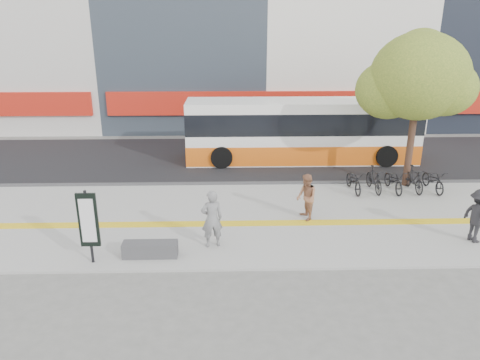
{
  "coord_description": "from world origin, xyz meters",
  "views": [
    {
      "loc": [
        -0.27,
        -13.02,
        6.61
      ],
      "look_at": [
        0.12,
        2.0,
        1.31
      ],
      "focal_mm": 33.66,
      "sensor_mm": 36.0,
      "label": 1
    }
  ],
  "objects_px": {
    "bus": "(301,133)",
    "seated_woman": "(212,219)",
    "pedestrian_dark": "(478,216)",
    "bench": "(150,249)",
    "pedestrian_tan": "(306,197)",
    "signboard": "(88,221)",
    "street_tree": "(417,78)"
  },
  "relations": [
    {
      "from": "signboard",
      "to": "street_tree",
      "type": "relative_size",
      "value": 0.35
    },
    {
      "from": "bus",
      "to": "pedestrian_tan",
      "type": "xyz_separation_m",
      "value": [
        -0.92,
        -7.19,
        -0.57
      ]
    },
    {
      "from": "signboard",
      "to": "pedestrian_dark",
      "type": "distance_m",
      "value": 11.69
    },
    {
      "from": "street_tree",
      "to": "pedestrian_dark",
      "type": "xyz_separation_m",
      "value": [
        0.26,
        -5.3,
        -3.57
      ]
    },
    {
      "from": "street_tree",
      "to": "pedestrian_dark",
      "type": "height_order",
      "value": "street_tree"
    },
    {
      "from": "pedestrian_tan",
      "to": "pedestrian_dark",
      "type": "relative_size",
      "value": 0.95
    },
    {
      "from": "street_tree",
      "to": "pedestrian_dark",
      "type": "distance_m",
      "value": 6.4
    },
    {
      "from": "bench",
      "to": "pedestrian_dark",
      "type": "height_order",
      "value": "pedestrian_dark"
    },
    {
      "from": "seated_woman",
      "to": "pedestrian_tan",
      "type": "relative_size",
      "value": 1.11
    },
    {
      "from": "street_tree",
      "to": "pedestrian_tan",
      "type": "xyz_separation_m",
      "value": [
        -4.79,
        -3.51,
        -3.62
      ]
    },
    {
      "from": "bus",
      "to": "seated_woman",
      "type": "height_order",
      "value": "bus"
    },
    {
      "from": "seated_woman",
      "to": "bus",
      "type": "bearing_deg",
      "value": -127.9
    },
    {
      "from": "street_tree",
      "to": "pedestrian_tan",
      "type": "bearing_deg",
      "value": -143.81
    },
    {
      "from": "signboard",
      "to": "pedestrian_dark",
      "type": "height_order",
      "value": "signboard"
    },
    {
      "from": "pedestrian_tan",
      "to": "bench",
      "type": "bearing_deg",
      "value": -74.49
    },
    {
      "from": "signboard",
      "to": "seated_woman",
      "type": "bearing_deg",
      "value": 15.1
    },
    {
      "from": "signboard",
      "to": "bench",
      "type": "bearing_deg",
      "value": 10.81
    },
    {
      "from": "bench",
      "to": "seated_woman",
      "type": "xyz_separation_m",
      "value": [
        1.8,
        0.61,
        0.68
      ]
    },
    {
      "from": "pedestrian_dark",
      "to": "signboard",
      "type": "bearing_deg",
      "value": 79.24
    },
    {
      "from": "bus",
      "to": "pedestrian_dark",
      "type": "distance_m",
      "value": 9.89
    },
    {
      "from": "bench",
      "to": "bus",
      "type": "xyz_separation_m",
      "value": [
        5.91,
        9.7,
        1.16
      ]
    },
    {
      "from": "signboard",
      "to": "seated_woman",
      "type": "height_order",
      "value": "signboard"
    },
    {
      "from": "bus",
      "to": "seated_woman",
      "type": "relative_size",
      "value": 6.19
    },
    {
      "from": "pedestrian_tan",
      "to": "pedestrian_dark",
      "type": "distance_m",
      "value": 5.36
    },
    {
      "from": "seated_woman",
      "to": "pedestrian_tan",
      "type": "xyz_separation_m",
      "value": [
        3.19,
        1.9,
        -0.09
      ]
    },
    {
      "from": "signboard",
      "to": "bus",
      "type": "relative_size",
      "value": 0.2
    },
    {
      "from": "street_tree",
      "to": "pedestrian_dark",
      "type": "bearing_deg",
      "value": -87.23
    },
    {
      "from": "bench",
      "to": "seated_woman",
      "type": "bearing_deg",
      "value": 18.77
    },
    {
      "from": "bench",
      "to": "pedestrian_tan",
      "type": "relative_size",
      "value": 0.98
    },
    {
      "from": "bus",
      "to": "pedestrian_dark",
      "type": "height_order",
      "value": "bus"
    },
    {
      "from": "bench",
      "to": "pedestrian_tan",
      "type": "distance_m",
      "value": 5.62
    },
    {
      "from": "bench",
      "to": "seated_woman",
      "type": "relative_size",
      "value": 0.88
    }
  ]
}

